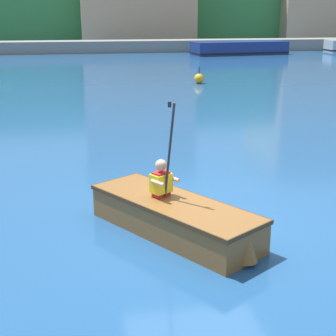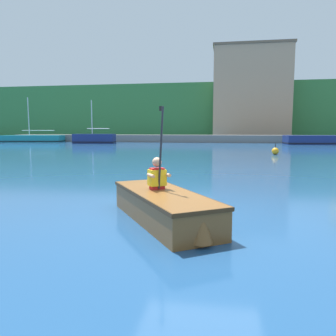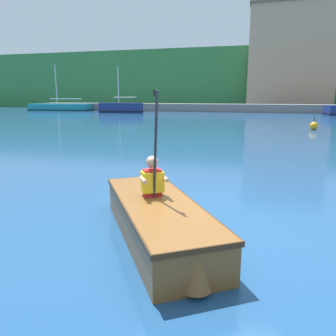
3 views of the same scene
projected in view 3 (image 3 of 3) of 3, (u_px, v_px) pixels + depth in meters
ground_plane at (208, 226)px, 4.82m from camera, size 300.00×300.00×0.00m
shoreline_ridge at (257, 81)px, 53.02m from camera, size 120.00×20.00×8.33m
waterfront_warehouse_left at (290, 59)px, 43.17m from camera, size 10.62×8.23×13.02m
marina_dock at (254, 108)px, 36.98m from camera, size 53.23×2.40×0.90m
moored_boat_dock_west_inner at (121, 108)px, 35.41m from camera, size 4.72×2.08×4.79m
moored_boat_dock_center_near at (61, 108)px, 40.13m from camera, size 7.70×3.50×5.46m
rowboat_foreground at (159, 219)px, 4.33m from camera, size 2.33×2.87×0.51m
person_paddler at (153, 177)px, 4.50m from camera, size 0.45×0.45×1.44m
channel_buoy at (314, 126)px, 18.20m from camera, size 0.44×0.44×0.72m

